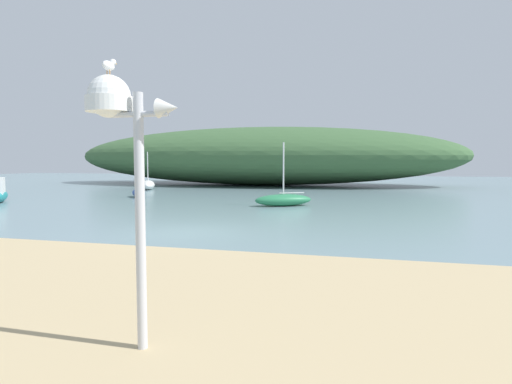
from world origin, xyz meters
The scene contains 7 objects.
ground_plane centered at (0.00, 0.00, 0.00)m, with size 120.00×120.00×0.00m, color gray.
distant_hill centered at (-4.95, 29.57, 2.95)m, with size 40.51×14.13×5.90m, color #3D6038.
mast_structure centered at (3.19, -9.20, 2.94)m, with size 1.17×0.55×3.30m.
seagull_on_radar centered at (3.07, -9.18, 3.62)m, with size 0.11×0.27×0.20m.
sailboat_mid_channel centered at (1.55, 9.36, 0.34)m, with size 3.31×2.54×3.48m.
sailboat_centre_water centered at (-8.98, 12.30, 0.32)m, with size 2.18×2.37×3.38m.
sailboat_off_point centered at (-12.33, 19.68, 0.41)m, with size 2.46×3.43×3.23m.
Camera 1 is at (6.09, -13.79, 2.48)m, focal length 30.33 mm.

